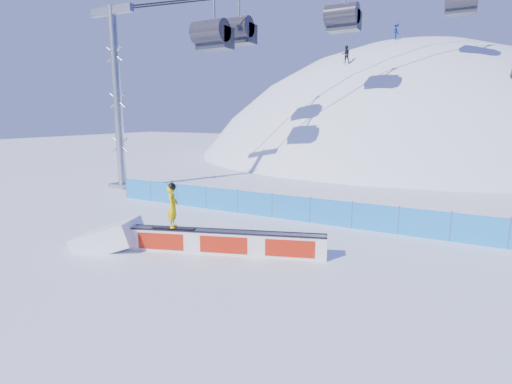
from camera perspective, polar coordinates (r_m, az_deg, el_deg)
The scene contains 7 objects.
ground at distance 15.69m, azimuth -1.78°, elevation -7.73°, with size 160.00×160.00×0.00m, color white.
snow_hill at distance 59.92m, azimuth 19.65°, elevation -12.32°, with size 64.00×64.00×64.00m.
safety_fence at distance 19.39m, azimuth 4.97°, elevation -2.27°, with size 22.05×0.05×1.30m.
rail_box at distance 14.77m, azimuth -4.47°, elevation -7.18°, with size 7.15×2.89×0.89m.
snow_ramp at distance 16.61m, azimuth -20.21°, elevation -7.36°, with size 2.35×1.56×0.88m, color white, non-canonical shape.
snowboarder at distance 15.02m, azimuth -11.81°, elevation -1.98°, with size 1.64×0.81×1.71m.
distant_skiers at distance 43.28m, azimuth 23.09°, elevation 18.45°, with size 15.04×9.71×6.80m.
Camera 1 is at (7.56, -12.80, 5.02)m, focal length 28.00 mm.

